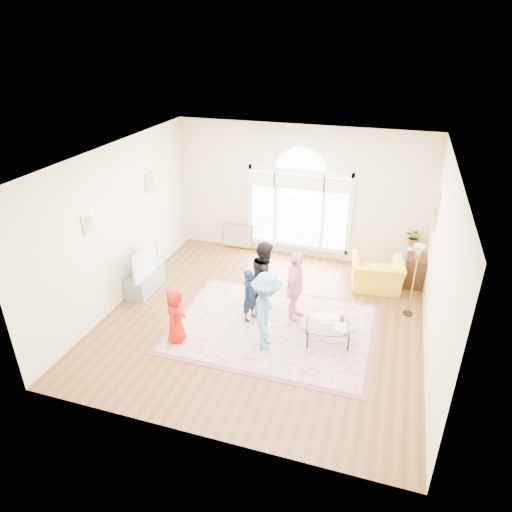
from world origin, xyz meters
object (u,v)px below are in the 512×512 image
(armchair, at_px, (377,274))
(area_rug, at_px, (272,328))
(television, at_px, (143,260))
(coffee_table, at_px, (328,325))
(tv_console, at_px, (145,281))

(armchair, bearing_deg, area_rug, 42.11)
(television, bearing_deg, area_rug, -10.33)
(area_rug, xyz_separation_m, television, (-3.01, 0.55, 0.72))
(television, bearing_deg, armchair, 18.14)
(coffee_table, bearing_deg, television, 157.04)
(tv_console, distance_m, armchair, 5.00)
(television, distance_m, coffee_table, 4.13)
(area_rug, bearing_deg, television, 169.67)
(tv_console, relative_size, coffee_table, 0.80)
(coffee_table, bearing_deg, area_rug, 159.24)
(television, xyz_separation_m, coffee_table, (4.06, -0.68, -0.33))
(tv_console, bearing_deg, television, -0.00)
(television, relative_size, coffee_table, 0.86)
(area_rug, distance_m, armchair, 2.75)
(area_rug, xyz_separation_m, tv_console, (-3.01, 0.55, 0.20))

